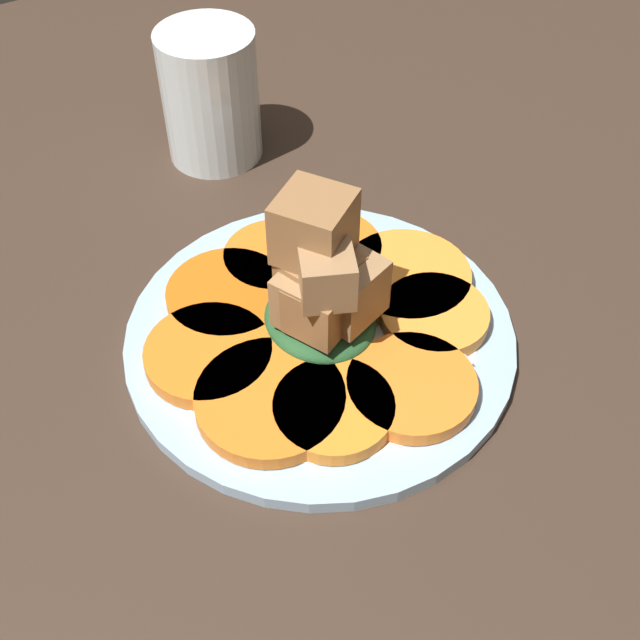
# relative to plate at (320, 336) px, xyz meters

# --- Properties ---
(table_slab) EXTENTS (1.20, 1.20, 0.02)m
(table_slab) POSITION_rel_plate_xyz_m (0.00, 0.00, -0.02)
(table_slab) COLOR #38281E
(table_slab) RESTS_ON ground
(plate) EXTENTS (0.26, 0.26, 0.01)m
(plate) POSITION_rel_plate_xyz_m (0.00, 0.00, 0.00)
(plate) COLOR #99B7D1
(plate) RESTS_ON table_slab
(carrot_slice_0) EXTENTS (0.09, 0.09, 0.01)m
(carrot_slice_0) POSITION_rel_plate_xyz_m (0.01, -0.08, 0.01)
(carrot_slice_0) COLOR orange
(carrot_slice_0) RESTS_ON plate
(carrot_slice_1) EXTENTS (0.08, 0.08, 0.01)m
(carrot_slice_1) POSITION_rel_plate_xyz_m (0.06, -0.04, 0.01)
(carrot_slice_1) COLOR orange
(carrot_slice_1) RESTS_ON plate
(carrot_slice_2) EXTENTS (0.07, 0.07, 0.01)m
(carrot_slice_2) POSITION_rel_plate_xyz_m (0.07, -0.01, 0.01)
(carrot_slice_2) COLOR orange
(carrot_slice_2) RESTS_ON plate
(carrot_slice_3) EXTENTS (0.08, 0.08, 0.01)m
(carrot_slice_3) POSITION_rel_plate_xyz_m (0.06, 0.04, 0.01)
(carrot_slice_3) COLOR #D56013
(carrot_slice_3) RESTS_ON plate
(carrot_slice_4) EXTENTS (0.08, 0.08, 0.01)m
(carrot_slice_4) POSITION_rel_plate_xyz_m (0.02, 0.07, 0.01)
(carrot_slice_4) COLOR orange
(carrot_slice_4) RESTS_ON plate
(carrot_slice_5) EXTENTS (0.09, 0.09, 0.01)m
(carrot_slice_5) POSITION_rel_plate_xyz_m (-0.04, 0.06, 0.01)
(carrot_slice_5) COLOR orange
(carrot_slice_5) RESTS_ON plate
(carrot_slice_6) EXTENTS (0.07, 0.07, 0.01)m
(carrot_slice_6) POSITION_rel_plate_xyz_m (-0.06, 0.03, 0.01)
(carrot_slice_6) COLOR orange
(carrot_slice_6) RESTS_ON plate
(carrot_slice_7) EXTENTS (0.08, 0.08, 0.01)m
(carrot_slice_7) POSITION_rel_plate_xyz_m (-0.07, -0.02, 0.01)
(carrot_slice_7) COLOR orange
(carrot_slice_7) RESTS_ON plate
(carrot_slice_8) EXTENTS (0.07, 0.07, 0.01)m
(carrot_slice_8) POSITION_rel_plate_xyz_m (-0.03, -0.07, 0.01)
(carrot_slice_8) COLOR orange
(carrot_slice_8) RESTS_ON plate
(center_pile) EXTENTS (0.08, 0.07, 0.11)m
(center_pile) POSITION_rel_plate_xyz_m (-0.00, 0.00, 0.05)
(center_pile) COLOR #235128
(center_pile) RESTS_ON plate
(fork) EXTENTS (0.18, 0.03, 0.00)m
(fork) POSITION_rel_plate_xyz_m (0.01, -0.05, 0.01)
(fork) COLOR silver
(fork) RESTS_ON plate
(water_glass) EXTENTS (0.08, 0.08, 0.11)m
(water_glass) POSITION_rel_plate_xyz_m (0.23, -0.04, 0.05)
(water_glass) COLOR silver
(water_glass) RESTS_ON table_slab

